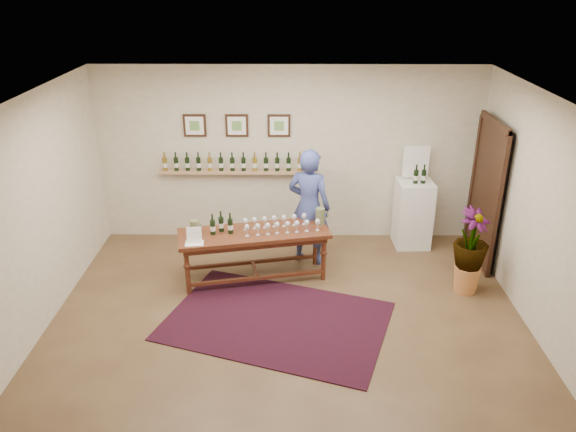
{
  "coord_description": "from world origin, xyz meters",
  "views": [
    {
      "loc": [
        0.05,
        -5.97,
        4.1
      ],
      "look_at": [
        0.0,
        0.8,
        1.1
      ],
      "focal_mm": 35.0,
      "sensor_mm": 36.0,
      "label": 1
    }
  ],
  "objects_px": {
    "tasting_table": "(254,239)",
    "display_pedestal": "(413,214)",
    "person": "(309,207)",
    "potted_plant": "(470,251)"
  },
  "relations": [
    {
      "from": "tasting_table",
      "to": "display_pedestal",
      "type": "height_order",
      "value": "display_pedestal"
    },
    {
      "from": "tasting_table",
      "to": "person",
      "type": "bearing_deg",
      "value": 22.95
    },
    {
      "from": "display_pedestal",
      "to": "potted_plant",
      "type": "distance_m",
      "value": 1.52
    },
    {
      "from": "display_pedestal",
      "to": "potted_plant",
      "type": "xyz_separation_m",
      "value": [
        0.48,
        -1.45,
        0.08
      ]
    },
    {
      "from": "tasting_table",
      "to": "potted_plant",
      "type": "height_order",
      "value": "potted_plant"
    },
    {
      "from": "display_pedestal",
      "to": "potted_plant",
      "type": "bearing_deg",
      "value": -71.65
    },
    {
      "from": "display_pedestal",
      "to": "person",
      "type": "bearing_deg",
      "value": -161.22
    },
    {
      "from": "potted_plant",
      "to": "person",
      "type": "bearing_deg",
      "value": 157.72
    },
    {
      "from": "display_pedestal",
      "to": "potted_plant",
      "type": "relative_size",
      "value": 1.02
    },
    {
      "from": "tasting_table",
      "to": "person",
      "type": "height_order",
      "value": "person"
    }
  ]
}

